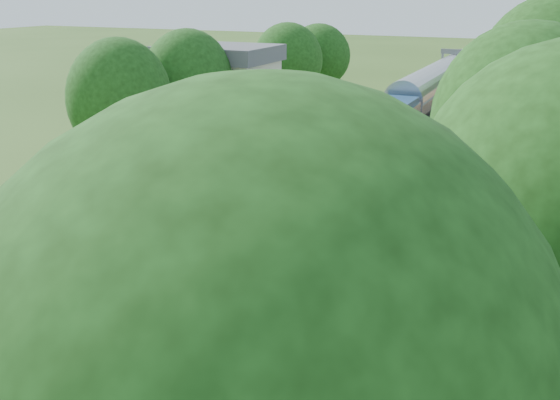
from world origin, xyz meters
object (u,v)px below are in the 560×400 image
at_px(station_building, 220,96).
at_px(lamppost_far, 231,198).
at_px(signal_gantry, 481,64).
at_px(lamppost_mid, 53,304).
at_px(signal_platform, 71,252).
at_px(signal_farside, 477,130).
at_px(train, 481,67).

xyz_separation_m(station_building, lamppost_far, (10.79, -17.65, -1.64)).
height_order(signal_gantry, lamppost_mid, signal_gantry).
height_order(station_building, lamppost_mid, station_building).
bearing_deg(lamppost_far, signal_platform, -88.41).
bearing_deg(signal_gantry, lamppost_far, -97.59).
distance_m(station_building, signal_farside, 20.51).
relative_size(station_building, signal_gantry, 1.02).
bearing_deg(lamppost_mid, train, 87.41).
bearing_deg(signal_gantry, lamppost_mid, -96.12).
height_order(train, signal_platform, signal_platform).
bearing_deg(train, signal_gantry, -82.86).
bearing_deg(signal_farside, lamppost_far, -123.77).
relative_size(train, lamppost_far, 27.21).
distance_m(station_building, signal_platform, 30.84).
bearing_deg(lamppost_mid, signal_gantry, 83.88).
height_order(lamppost_far, signal_farside, signal_farside).
bearing_deg(station_building, train, 72.62).
distance_m(station_building, signal_gantry, 29.94).
bearing_deg(lamppost_far, train, 87.05).
distance_m(signal_gantry, train, 20.04).
bearing_deg(station_building, signal_platform, -68.91).
relative_size(signal_gantry, signal_farside, 1.36).
bearing_deg(lamppost_far, lamppost_mid, -90.71).
bearing_deg(lamppost_far, station_building, 121.44).
xyz_separation_m(lamppost_mid, lamppost_far, (0.14, 11.73, 0.11)).
bearing_deg(signal_farside, signal_platform, -109.85).
relative_size(lamppost_mid, signal_platform, 0.74).
height_order(train, lamppost_mid, train).
distance_m(train, signal_farside, 48.72).
bearing_deg(train, signal_farside, -82.69).
height_order(train, lamppost_far, lamppost_far).
xyz_separation_m(signal_gantry, lamppost_far, (-5.68, -42.64, -2.37)).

